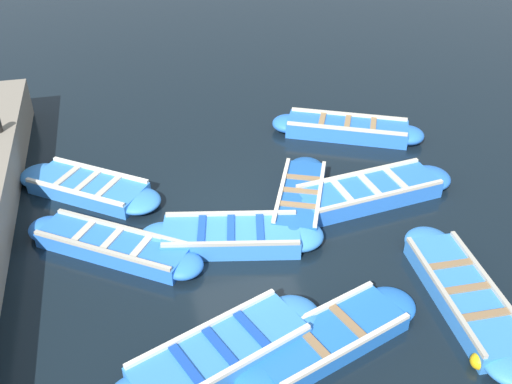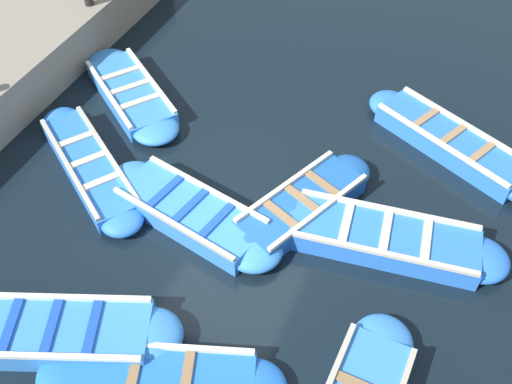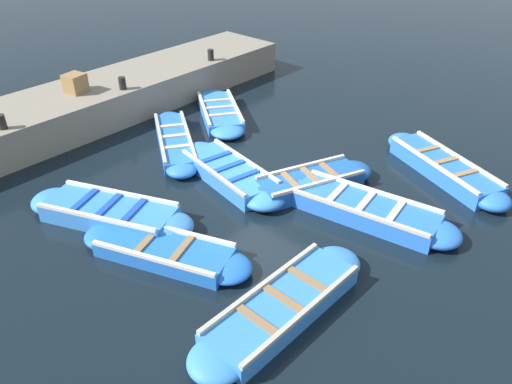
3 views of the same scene
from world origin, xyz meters
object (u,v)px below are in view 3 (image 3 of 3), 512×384
(boat_alongside, at_px, (310,182))
(bollard_north, at_px, (2,122))
(boat_outer_right, at_px, (444,168))
(wooden_crate, at_px, (75,83))
(boat_centre, at_px, (283,306))
(bollard_mid_south, at_px, (211,55))
(boat_end_of_row, at_px, (364,209))
(boat_inner_gap, at_px, (110,213))
(boat_drifting, at_px, (229,173))
(boat_stern_in, at_px, (175,142))
(boat_tucked, at_px, (165,251))
(buoy_orange_near, at_px, (205,339))
(bollard_mid_north, at_px, (122,83))
(boat_mid_row, at_px, (220,113))

(boat_alongside, distance_m, bollard_north, 7.40)
(boat_outer_right, bearing_deg, wooden_crate, -155.18)
(boat_centre, distance_m, bollard_mid_south, 10.33)
(boat_end_of_row, xyz_separation_m, boat_inner_gap, (-3.86, -3.63, 0.00))
(boat_drifting, relative_size, bollard_mid_south, 10.59)
(boat_stern_in, relative_size, boat_alongside, 1.06)
(boat_outer_right, relative_size, boat_tucked, 1.06)
(boat_inner_gap, height_order, buoy_orange_near, boat_inner_gap)
(boat_end_of_row, bearing_deg, bollard_mid_north, -176.91)
(bollard_mid_north, bearing_deg, buoy_orange_near, -28.50)
(boat_stern_in, relative_size, buoy_orange_near, 12.80)
(boat_outer_right, distance_m, bollard_mid_north, 8.83)
(boat_outer_right, relative_size, wooden_crate, 7.49)
(boat_alongside, bearing_deg, boat_inner_gap, -122.40)
(boat_inner_gap, xyz_separation_m, bollard_mid_north, (-3.81, 3.21, 0.97))
(boat_alongside, height_order, wooden_crate, wooden_crate)
(boat_alongside, xyz_separation_m, bollard_mid_south, (-6.18, 2.91, 0.98))
(boat_drifting, height_order, boat_outer_right, boat_outer_right)
(bollard_north, bearing_deg, wooden_crate, 107.80)
(boat_alongside, distance_m, bollard_mid_south, 6.90)
(boat_inner_gap, bearing_deg, wooden_crate, 154.09)
(boat_mid_row, height_order, boat_centre, boat_centre)
(bollard_north, bearing_deg, boat_end_of_row, 26.61)
(boat_end_of_row, height_order, boat_centre, boat_end_of_row)
(boat_stern_in, xyz_separation_m, boat_centre, (5.85, -2.71, 0.00))
(boat_drifting, bearing_deg, bollard_north, -146.12)
(bollard_mid_north, distance_m, wooden_crate, 1.26)
(boat_tucked, xyz_separation_m, buoy_orange_near, (2.09, -0.95, -0.01))
(boat_centre, bearing_deg, boat_tucked, -172.16)
(boat_alongside, distance_m, bollard_mid_north, 6.28)
(boat_stern_in, height_order, wooden_crate, wooden_crate)
(boat_inner_gap, height_order, bollard_north, bollard_north)
(boat_mid_row, xyz_separation_m, bollard_north, (-1.83, -5.41, 1.00))
(boat_stern_in, height_order, buoy_orange_near, boat_stern_in)
(bollard_mid_north, bearing_deg, boat_drifting, -5.02)
(bollard_north, bearing_deg, buoy_orange_near, -5.42)
(boat_outer_right, xyz_separation_m, bollard_mid_north, (-8.19, -3.17, 0.97))
(boat_inner_gap, height_order, wooden_crate, wooden_crate)
(boat_mid_row, xyz_separation_m, boat_tucked, (3.74, -5.19, -0.02))
(bollard_mid_south, distance_m, wooden_crate, 4.48)
(boat_mid_row, xyz_separation_m, boat_inner_gap, (1.98, -5.19, 0.03))
(boat_end_of_row, xyz_separation_m, wooden_crate, (-8.46, -1.40, 1.06))
(boat_outer_right, distance_m, bollard_north, 10.56)
(boat_centre, relative_size, bollard_mid_north, 11.05)
(boat_end_of_row, bearing_deg, boat_tucked, -120.14)
(bollard_mid_north, xyz_separation_m, bollard_mid_south, (0.00, 3.43, 0.00))
(bollard_north, height_order, bollard_mid_north, same)
(bollard_mid_north, bearing_deg, boat_centre, -19.36)
(wooden_crate, bearing_deg, boat_outer_right, 24.82)
(boat_stern_in, height_order, boat_inner_gap, boat_inner_gap)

